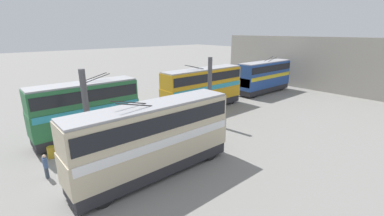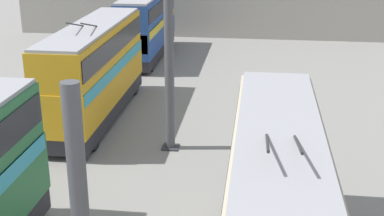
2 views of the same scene
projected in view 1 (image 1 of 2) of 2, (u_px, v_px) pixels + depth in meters
ground_plane at (86, 163)px, 18.92m from camera, size 240.00×240.00×0.00m
depot_back_wall at (318, 64)px, 41.00m from camera, size 0.50×36.00×8.48m
support_column_near at (88, 119)px, 18.26m from camera, size 0.76×0.76×6.93m
support_column_far at (210, 93)px, 25.94m from camera, size 0.76×0.76×6.93m
bus_left_far at (154, 135)px, 16.78m from camera, size 11.34×2.54×5.58m
bus_right_near at (86, 107)px, 22.57m from camera, size 9.09×2.54×5.75m
bus_right_mid at (203, 86)px, 31.50m from camera, size 11.28×2.54×5.63m
bus_right_far at (265, 75)px, 39.79m from camera, size 10.52×2.54×5.47m
person_by_right_row at (88, 142)px, 20.68m from camera, size 0.46×0.33×1.56m
person_aisle_foreground at (46, 166)px, 16.83m from camera, size 0.24×0.42×1.70m
oil_drum at (51, 152)px, 19.68m from camera, size 0.59×0.59×0.91m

